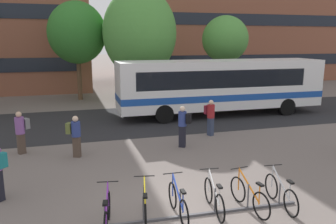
# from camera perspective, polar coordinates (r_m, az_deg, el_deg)

# --- Properties ---
(ground) EXTENTS (200.00, 200.00, 0.00)m
(ground) POSITION_cam_1_polar(r_m,az_deg,el_deg) (8.84, 2.18, -17.30)
(ground) COLOR #6B605B
(bus_lane_asphalt) EXTENTS (80.00, 7.20, 0.01)m
(bus_lane_asphalt) POSITION_cam_1_polar(r_m,az_deg,el_deg) (18.67, -7.87, -1.48)
(bus_lane_asphalt) COLOR #232326
(bus_lane_asphalt) RESTS_ON ground
(city_bus) EXTENTS (12.05, 2.67, 3.20)m
(city_bus) POSITION_cam_1_polar(r_m,az_deg,el_deg) (19.99, 9.06, 4.54)
(city_bus) COLOR white
(city_bus) RESTS_ON ground
(bike_rack) EXTENTS (5.49, 0.27, 0.70)m
(bike_rack) POSITION_cam_1_polar(r_m,az_deg,el_deg) (8.88, 5.01, -16.51)
(bike_rack) COLOR #47474C
(bike_rack) RESTS_ON ground
(parked_bicycle_purple_0) EXTENTS (0.52, 1.71, 0.99)m
(parked_bicycle_purple_0) POSITION_cam_1_polar(r_m,az_deg,el_deg) (8.27, -10.24, -16.67)
(parked_bicycle_purple_0) COLOR black
(parked_bicycle_purple_0) RESTS_ON ground
(parked_bicycle_yellow_1) EXTENTS (0.52, 1.70, 0.99)m
(parked_bicycle_yellow_1) POSITION_cam_1_polar(r_m,az_deg,el_deg) (8.47, -3.90, -15.76)
(parked_bicycle_yellow_1) COLOR black
(parked_bicycle_yellow_1) RESTS_ON ground
(parked_bicycle_blue_2) EXTENTS (0.52, 1.72, 0.99)m
(parked_bicycle_blue_2) POSITION_cam_1_polar(r_m,az_deg,el_deg) (8.64, 1.70, -15.14)
(parked_bicycle_blue_2) COLOR black
(parked_bicycle_blue_2) RESTS_ON ground
(parked_bicycle_white_3) EXTENTS (0.52, 1.72, 0.99)m
(parked_bicycle_white_3) POSITION_cam_1_polar(r_m,az_deg,el_deg) (8.98, 7.77, -14.16)
(parked_bicycle_white_3) COLOR black
(parked_bicycle_white_3) RESTS_ON ground
(parked_bicycle_orange_4) EXTENTS (0.52, 1.72, 0.99)m
(parked_bicycle_orange_4) POSITION_cam_1_polar(r_m,az_deg,el_deg) (9.23, 13.54, -13.65)
(parked_bicycle_orange_4) COLOR black
(parked_bicycle_orange_4) RESTS_ON ground
(parked_bicycle_silver_5) EXTENTS (0.52, 1.72, 0.99)m
(parked_bicycle_silver_5) POSITION_cam_1_polar(r_m,az_deg,el_deg) (9.61, 18.51, -12.87)
(parked_bicycle_silver_5) COLOR black
(parked_bicycle_silver_5) RESTS_ON ground
(commuter_maroon_pack_1) EXTENTS (0.45, 0.59, 1.67)m
(commuter_maroon_pack_1) POSITION_cam_1_polar(r_m,az_deg,el_deg) (15.62, 7.16, -0.51)
(commuter_maroon_pack_1) COLOR #2D3851
(commuter_maroon_pack_1) RESTS_ON ground
(commuter_grey_pack_3) EXTENTS (0.61, 0.54, 1.68)m
(commuter_grey_pack_3) POSITION_cam_1_polar(r_m,az_deg,el_deg) (14.18, -23.59, -2.74)
(commuter_grey_pack_3) COLOR #47382D
(commuter_grey_pack_3) RESTS_ON ground
(commuter_black_pack_5) EXTENTS (0.61, 0.54, 1.71)m
(commuter_black_pack_5) POSITION_cam_1_polar(r_m,az_deg,el_deg) (13.78, 2.59, -2.00)
(commuter_black_pack_5) COLOR black
(commuter_black_pack_5) RESTS_ON ground
(commuter_olive_pack_6) EXTENTS (0.60, 0.48, 1.59)m
(commuter_olive_pack_6) POSITION_cam_1_polar(r_m,az_deg,el_deg) (13.09, -15.41, -3.53)
(commuter_olive_pack_6) COLOR #47382D
(commuter_olive_pack_6) RESTS_ON ground
(street_tree_0) EXTENTS (4.12, 4.12, 7.06)m
(street_tree_0) POSITION_cam_1_polar(r_m,az_deg,el_deg) (25.59, -15.13, 12.78)
(street_tree_0) COLOR brown
(street_tree_0) RESTS_ON ground
(street_tree_2) EXTENTS (5.12, 5.12, 7.89)m
(street_tree_2) POSITION_cam_1_polar(r_m,az_deg,el_deg) (24.13, -4.81, 13.15)
(street_tree_2) COLOR brown
(street_tree_2) RESTS_ON ground
(street_tree_3) EXTENTS (3.42, 3.42, 6.13)m
(street_tree_3) POSITION_cam_1_polar(r_m,az_deg,el_deg) (25.96, 9.62, 12.01)
(street_tree_3) COLOR brown
(street_tree_3) RESTS_ON ground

